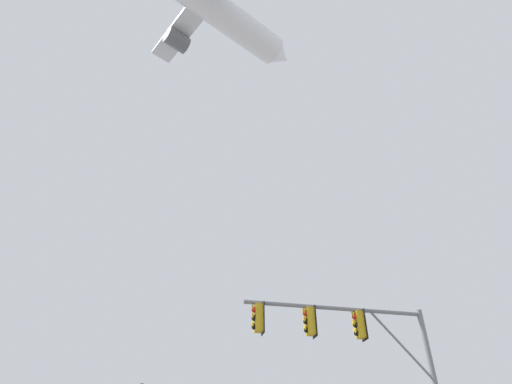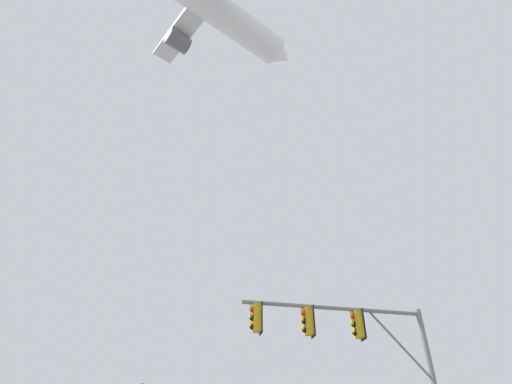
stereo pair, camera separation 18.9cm
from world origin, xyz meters
name	(u,v)px [view 2 (the right image)]	position (x,y,z in m)	size (l,w,h in m)	color
signal_pole_near	(359,350)	(3.30, 8.08, 5.24)	(6.53, 1.16, 6.77)	slate
airplane	(208,4)	(-5.30, 24.15, 50.92)	(24.17, 19.37, 7.51)	white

